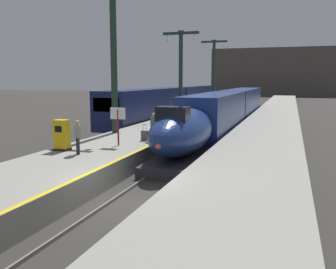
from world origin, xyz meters
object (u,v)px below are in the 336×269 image
Objects in this scene: highspeed_train_main at (227,110)px; regional_train_adjacent at (175,101)px; station_column_far at (181,64)px; passenger_near_edge at (154,124)px; ticket_machine_yellow at (62,136)px; station_column_mid at (113,43)px; passenger_mid_platform at (78,134)px; departure_info_board at (118,119)px; station_column_distant at (214,66)px; rolling_suitcase at (145,136)px.

regional_train_adjacent is (-8.10, 9.46, 0.21)m from highspeed_train_main.
passenger_near_edge is at bearing -78.44° from station_column_far.
highspeed_train_main reaches higher than ticket_machine_yellow.
passenger_mid_platform is (1.68, -7.50, -5.11)m from station_column_mid.
ticket_machine_yellow is at bearing -84.78° from regional_train_adjacent.
highspeed_train_main is 16.59m from departure_info_board.
station_column_mid is at bearing 92.91° from ticket_machine_yellow.
station_column_mid is 16.09m from station_column_far.
highspeed_train_main is 23.70m from station_column_distant.
station_column_mid is at bearing -90.00° from station_column_distant.
regional_train_adjacent is at bearing 95.97° from station_column_mid.
station_column_far is 23.41m from ticket_machine_yellow.
station_column_distant is 5.71× the size of passenger_near_edge.
station_column_mid reaches higher than passenger_near_edge.
station_column_mid is at bearing -90.00° from station_column_far.
passenger_mid_platform is at bearing -85.91° from station_column_far.
station_column_mid is at bearing -117.00° from highspeed_train_main.
regional_train_adjacent is 21.74m from station_column_mid.
station_column_mid is (-5.90, -11.58, 5.24)m from highspeed_train_main.
rolling_suitcase is at bearing -80.16° from station_column_far.
station_column_far is at bearing 90.00° from station_column_mid.
station_column_far is at bearing 90.87° from ticket_machine_yellow.
passenger_mid_platform is 0.80× the size of departure_info_board.
ticket_machine_yellow is (0.35, -22.95, -4.60)m from station_column_far.
station_column_mid is 4.85× the size of departure_info_board.
passenger_near_edge is (3.79, -18.54, -4.35)m from station_column_far.
station_column_far is (-5.90, 4.49, 4.48)m from highspeed_train_main.
rolling_suitcase is at bearing -77.04° from regional_train_adjacent.
passenger_near_edge is 0.89m from rolling_suitcase.
station_column_mid is at bearing 141.47° from rolling_suitcase.
station_column_mid is at bearing -84.03° from regional_train_adjacent.
departure_info_board reaches higher than passenger_near_edge.
departure_info_board is at bearing -109.65° from rolling_suitcase.
passenger_mid_platform is (1.68, -41.50, -4.78)m from station_column_distant.
regional_train_adjacent is 17.26× the size of departure_info_board.
station_column_distant is 38.97m from departure_info_board.
station_column_mid is 10.47× the size of rolling_suitcase.
highspeed_train_main is 19.54m from passenger_mid_platform.
passenger_mid_platform is (-2.11, -5.03, 0.00)m from passenger_near_edge.
station_column_mid is 7.12m from rolling_suitcase.
station_column_distant is 41.19m from ticket_machine_yellow.
station_column_far is 9.00× the size of rolling_suitcase.
station_column_distant is at bearing 95.06° from rolling_suitcase.
ticket_machine_yellow is 0.75× the size of departure_info_board.
passenger_mid_platform is (-4.22, -19.08, 0.12)m from highspeed_train_main.
highspeed_train_main reaches higher than passenger_mid_platform.
station_column_distant is 4.55× the size of departure_info_board.
station_column_distant is at bearing 92.32° from passenger_mid_platform.
highspeed_train_main is 14.20m from passenger_near_edge.
station_column_far reaches higher than departure_info_board.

